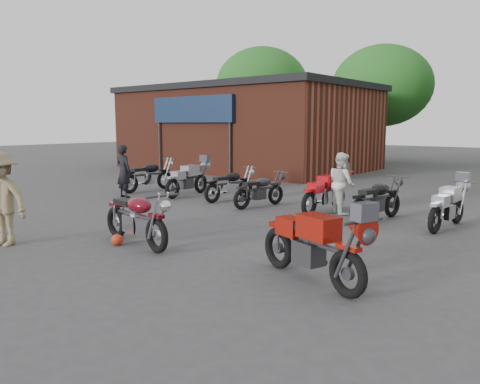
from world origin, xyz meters
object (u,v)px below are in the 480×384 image
Objects in this scene: vintage_motorcycle at (136,215)px; row_bike_1 at (188,178)px; sportbike at (312,242)px; helmet at (117,240)px; person_dark at (124,171)px; row_bike_2 at (230,183)px; row_bike_4 at (325,190)px; row_bike_5 at (377,197)px; row_bike_3 at (260,188)px; row_bike_6 at (448,204)px; row_bike_0 at (149,174)px; person_light at (342,183)px; person_tan at (1,199)px.

row_bike_1 is (-3.78, 5.09, -0.02)m from vintage_motorcycle.
sportbike reaches higher than helmet.
row_bike_1 is at bearing -127.31° from person_dark.
row_bike_4 is at bearing -80.03° from row_bike_2.
row_bike_5 reaches higher than row_bike_2.
row_bike_1 is at bearing 96.81° from row_bike_3.
person_dark reaches higher than helmet.
row_bike_1 reaches higher than row_bike_6.
row_bike_0 is 3.56m from row_bike_2.
row_bike_5 is (1.53, -0.19, -0.01)m from row_bike_4.
helmet is 5.77m from row_bike_2.
person_light is at bearing -83.80° from row_bike_0.
person_dark reaches higher than row_bike_1.
person_dark is 7.92m from row_bike_5.
person_dark is at bearing 141.71° from helmet.
person_dark reaches higher than row_bike_3.
row_bike_5 is at bearing 71.39° from vintage_motorcycle.
row_bike_0 is at bearing 100.87° from row_bike_5.
row_bike_0 is at bearing 94.94° from row_bike_4.
row_bike_1 is 1.01× the size of row_bike_4.
row_bike_5 is (2.65, 5.20, -0.03)m from vintage_motorcycle.
person_light is at bearing -67.38° from row_bike_3.
person_tan is at bearing 157.54° from row_bike_4.
row_bike_3 is (-0.40, 5.18, 0.42)m from helmet.
person_tan is at bearing 142.04° from row_bike_6.
row_bike_6 is at bearing 51.13° from helmet.
row_bike_5 is 1.59m from row_bike_6.
vintage_motorcycle is 3.75m from sportbike.
row_bike_1 is at bearing 166.12° from sportbike.
row_bike_4 is at bearing 135.81° from sportbike.
sportbike is 1.12× the size of row_bike_6.
vintage_motorcycle is at bearing 111.61° from person_light.
row_bike_1 reaches higher than row_bike_4.
person_tan reaches higher than row_bike_2.
sportbike is at bearing -0.97° from person_tan.
person_light is 0.78× the size of row_bike_0.
row_bike_2 is at bearing 95.03° from row_bike_6.
row_bike_0 is 1.13× the size of row_bike_3.
vintage_motorcycle is 5.50m from row_bike_4.
sportbike is 9.06× the size of helmet.
row_bike_6 is at bearing -165.92° from person_dark.
helmet is (-4.05, -0.52, -0.52)m from sportbike.
helmet is 0.12× the size of row_bike_6.
row_bike_0 is 1.07× the size of row_bike_6.
person_dark is 6.91m from person_light.
row_bike_2 is at bearing 94.17° from row_bike_4.
person_light reaches higher than row_bike_1.
row_bike_5 is at bearing -157.32° from person_light.
row_bike_3 is (1.30, 6.59, -0.38)m from person_tan.
row_bike_5 is (2.96, 5.43, 0.47)m from helmet.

